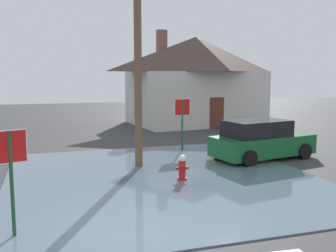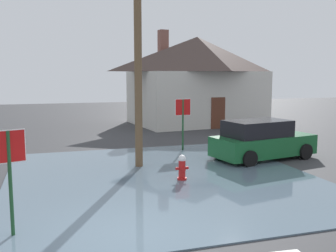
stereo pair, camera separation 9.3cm
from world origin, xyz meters
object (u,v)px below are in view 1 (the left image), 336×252
at_px(stop_sign_far, 182,114).
at_px(house, 195,79).
at_px(utility_pole, 138,53).
at_px(parked_car, 261,140).
at_px(stop_sign_near, 11,162).
at_px(fire_hydrant, 182,168).

bearing_deg(stop_sign_far, house, 65.16).
height_order(utility_pole, stop_sign_far, utility_pole).
height_order(stop_sign_far, parked_car, stop_sign_far).
xyz_separation_m(stop_sign_near, stop_sign_far, (6.61, 7.83, 0.04)).
height_order(fire_hydrant, house, house).
bearing_deg(house, stop_sign_near, -122.60).
bearing_deg(stop_sign_near, parked_car, 29.92).
relative_size(fire_hydrant, utility_pole, 0.11).
bearing_deg(fire_hydrant, stop_sign_far, 70.41).
xyz_separation_m(stop_sign_far, house, (4.19, 9.05, 1.43)).
bearing_deg(stop_sign_near, utility_pole, 53.22).
distance_m(stop_sign_near, house, 20.09).
relative_size(stop_sign_near, stop_sign_far, 0.98).
xyz_separation_m(stop_sign_far, parked_car, (2.51, -2.58, -0.92)).
xyz_separation_m(fire_hydrant, parked_car, (4.19, 2.14, 0.35)).
relative_size(fire_hydrant, stop_sign_far, 0.36).
height_order(stop_sign_near, fire_hydrant, stop_sign_near).
bearing_deg(stop_sign_far, parked_car, -45.82).
height_order(stop_sign_near, house, house).
xyz_separation_m(utility_pole, house, (6.79, 11.53, -1.11)).
height_order(fire_hydrant, stop_sign_far, stop_sign_far).
height_order(stop_sign_near, parked_car, stop_sign_near).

